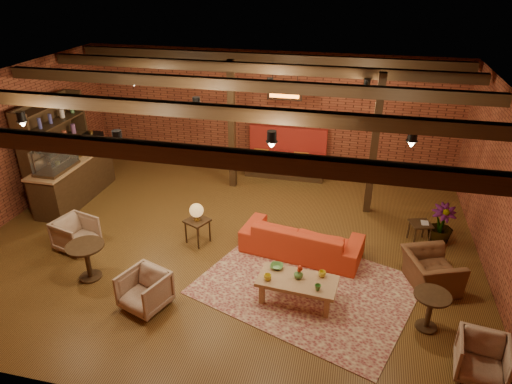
% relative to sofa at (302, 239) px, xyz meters
% --- Properties ---
extents(floor, '(10.00, 10.00, 0.00)m').
position_rel_sofa_xyz_m(floor, '(-1.55, 0.09, -0.34)').
color(floor, '#3B230E').
rests_on(floor, ground).
extents(ceiling, '(10.00, 8.00, 0.02)m').
position_rel_sofa_xyz_m(ceiling, '(-1.55, 0.09, 2.86)').
color(ceiling, black).
rests_on(ceiling, wall_back).
extents(wall_back, '(10.00, 0.02, 3.20)m').
position_rel_sofa_xyz_m(wall_back, '(-1.55, 4.09, 1.26)').
color(wall_back, brown).
rests_on(wall_back, ground).
extents(wall_front, '(10.00, 0.02, 3.20)m').
position_rel_sofa_xyz_m(wall_front, '(-1.55, -3.91, 1.26)').
color(wall_front, brown).
rests_on(wall_front, ground).
extents(wall_left, '(0.02, 8.00, 3.20)m').
position_rel_sofa_xyz_m(wall_left, '(-6.55, 0.09, 1.26)').
color(wall_left, brown).
rests_on(wall_left, ground).
extents(wall_right, '(0.02, 8.00, 3.20)m').
position_rel_sofa_xyz_m(wall_right, '(3.45, 0.09, 1.26)').
color(wall_right, brown).
rests_on(wall_right, ground).
extents(ceiling_beams, '(9.80, 6.40, 0.22)m').
position_rel_sofa_xyz_m(ceiling_beams, '(-1.55, 0.09, 2.74)').
color(ceiling_beams, black).
rests_on(ceiling_beams, ceiling).
extents(ceiling_pipe, '(9.60, 0.12, 0.12)m').
position_rel_sofa_xyz_m(ceiling_pipe, '(-1.55, 1.69, 2.51)').
color(ceiling_pipe, black).
rests_on(ceiling_pipe, ceiling).
extents(post_left, '(0.16, 0.16, 3.20)m').
position_rel_sofa_xyz_m(post_left, '(-2.15, 2.69, 1.26)').
color(post_left, black).
rests_on(post_left, ground).
extents(post_right, '(0.16, 0.16, 3.20)m').
position_rel_sofa_xyz_m(post_right, '(1.25, 2.09, 1.26)').
color(post_right, black).
rests_on(post_right, ground).
extents(service_counter, '(0.80, 2.50, 1.60)m').
position_rel_sofa_xyz_m(service_counter, '(-5.65, 1.09, 0.46)').
color(service_counter, black).
rests_on(service_counter, ground).
extents(plant_counter, '(0.35, 0.39, 0.30)m').
position_rel_sofa_xyz_m(plant_counter, '(-5.55, 1.29, 0.88)').
color(plant_counter, '#337F33').
rests_on(plant_counter, service_counter).
extents(shelving_hutch, '(0.52, 2.00, 2.40)m').
position_rel_sofa_xyz_m(shelving_hutch, '(-6.05, 1.19, 0.86)').
color(shelving_hutch, black).
rests_on(shelving_hutch, ground).
extents(banquette, '(2.10, 0.70, 1.00)m').
position_rel_sofa_xyz_m(banquette, '(-0.95, 3.64, 0.16)').
color(banquette, maroon).
rests_on(banquette, ground).
extents(service_sign, '(0.86, 0.06, 0.30)m').
position_rel_sofa_xyz_m(service_sign, '(-0.95, 3.19, 2.01)').
color(service_sign, orange).
rests_on(service_sign, ceiling).
extents(ceiling_spotlights, '(6.40, 4.40, 0.28)m').
position_rel_sofa_xyz_m(ceiling_spotlights, '(-1.55, 0.09, 2.52)').
color(ceiling_spotlights, black).
rests_on(ceiling_spotlights, ceiling).
extents(rug, '(4.26, 3.76, 0.01)m').
position_rel_sofa_xyz_m(rug, '(0.24, -1.02, -0.33)').
color(rug, maroon).
rests_on(rug, floor).
extents(sofa, '(2.45, 1.28, 0.68)m').
position_rel_sofa_xyz_m(sofa, '(0.00, 0.00, 0.00)').
color(sofa, red).
rests_on(sofa, floor).
extents(coffee_table, '(1.37, 0.77, 0.70)m').
position_rel_sofa_xyz_m(coffee_table, '(0.12, -1.44, 0.06)').
color(coffee_table, '#8A5B40').
rests_on(coffee_table, floor).
extents(side_table_lamp, '(0.57, 0.57, 0.89)m').
position_rel_sofa_xyz_m(side_table_lamp, '(-2.13, -0.08, 0.34)').
color(side_table_lamp, black).
rests_on(side_table_lamp, floor).
extents(round_table_left, '(0.68, 0.68, 0.70)m').
position_rel_sofa_xyz_m(round_table_left, '(-3.66, -1.65, 0.14)').
color(round_table_left, black).
rests_on(round_table_left, floor).
extents(armchair_a, '(0.81, 0.84, 0.72)m').
position_rel_sofa_xyz_m(armchair_a, '(-4.44, -0.83, 0.02)').
color(armchair_a, beige).
rests_on(armchair_a, floor).
extents(armchair_b, '(0.87, 0.85, 0.72)m').
position_rel_sofa_xyz_m(armchair_b, '(-2.32, -2.14, 0.02)').
color(armchair_b, beige).
rests_on(armchair_b, floor).
extents(armchair_right, '(0.92, 1.12, 0.84)m').
position_rel_sofa_xyz_m(armchair_right, '(2.37, -0.48, 0.08)').
color(armchair_right, brown).
rests_on(armchair_right, floor).
extents(side_table_book, '(0.50, 0.50, 0.46)m').
position_rel_sofa_xyz_m(side_table_book, '(2.31, 0.98, 0.07)').
color(side_table_book, black).
rests_on(side_table_book, floor).
extents(round_table_right, '(0.56, 0.56, 0.66)m').
position_rel_sofa_xyz_m(round_table_right, '(2.23, -1.61, 0.10)').
color(round_table_right, black).
rests_on(round_table_right, floor).
extents(armchair_far, '(0.74, 0.70, 0.68)m').
position_rel_sofa_xyz_m(armchair_far, '(2.85, -2.42, -0.00)').
color(armchair_far, beige).
rests_on(armchair_far, floor).
extents(plant_tall, '(1.67, 1.67, 2.65)m').
position_rel_sofa_xyz_m(plant_tall, '(2.70, 0.99, 0.99)').
color(plant_tall, '#4C7F4C').
rests_on(plant_tall, floor).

